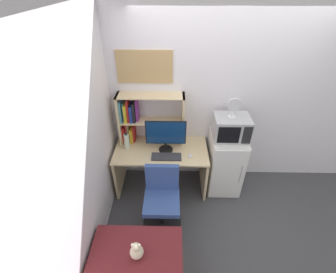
# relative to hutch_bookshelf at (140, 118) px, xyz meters

# --- Properties ---
(wall_back) EXTENTS (6.40, 0.04, 2.60)m
(wall_back) POSITION_rel_hutch_bookshelf_xyz_m (1.59, 0.13, 0.18)
(wall_back) COLOR silver
(wall_back) RESTS_ON ground_plane
(wall_left) EXTENTS (0.04, 4.40, 2.60)m
(wall_left) POSITION_rel_hutch_bookshelf_xyz_m (-0.43, -1.49, 0.18)
(wall_left) COLOR silver
(wall_left) RESTS_ON ground_plane
(desk) EXTENTS (1.33, 0.67, 0.73)m
(desk) POSITION_rel_hutch_bookshelf_xyz_m (0.31, -0.22, -0.61)
(desk) COLOR beige
(desk) RESTS_ON ground_plane
(hutch_bookshelf) EXTENTS (0.92, 0.24, 0.74)m
(hutch_bookshelf) POSITION_rel_hutch_bookshelf_xyz_m (0.00, 0.00, 0.00)
(hutch_bookshelf) COLOR beige
(hutch_bookshelf) RESTS_ON desk
(monitor) EXTENTS (0.55, 0.20, 0.48)m
(monitor) POSITION_rel_hutch_bookshelf_xyz_m (0.37, -0.23, -0.12)
(monitor) COLOR black
(monitor) RESTS_ON desk
(keyboard) EXTENTS (0.41, 0.16, 0.02)m
(keyboard) POSITION_rel_hutch_bookshelf_xyz_m (0.39, -0.40, -0.38)
(keyboard) COLOR #333338
(keyboard) RESTS_ON desk
(computer_mouse) EXTENTS (0.05, 0.09, 0.04)m
(computer_mouse) POSITION_rel_hutch_bookshelf_xyz_m (0.71, -0.38, -0.37)
(computer_mouse) COLOR silver
(computer_mouse) RESTS_ON desk
(water_bottle) EXTENTS (0.07, 0.07, 0.25)m
(water_bottle) POSITION_rel_hutch_bookshelf_xyz_m (-0.18, -0.20, -0.27)
(water_bottle) COLOR silver
(water_bottle) RESTS_ON desk
(mini_fridge) EXTENTS (0.48, 0.57, 0.93)m
(mini_fridge) POSITION_rel_hutch_bookshelf_xyz_m (1.25, -0.19, -0.66)
(mini_fridge) COLOR white
(mini_fridge) RESTS_ON ground_plane
(microwave) EXTENTS (0.47, 0.37, 0.32)m
(microwave) POSITION_rel_hutch_bookshelf_xyz_m (1.25, -0.19, -0.03)
(microwave) COLOR #ADADB2
(microwave) RESTS_ON mini_fridge
(desk_fan) EXTENTS (0.18, 0.11, 0.27)m
(desk_fan) POSITION_rel_hutch_bookshelf_xyz_m (1.24, -0.20, 0.29)
(desk_fan) COLOR silver
(desk_fan) RESTS_ON microwave
(desk_chair) EXTENTS (0.51, 0.51, 0.88)m
(desk_chair) POSITION_rel_hutch_bookshelf_xyz_m (0.34, -0.87, -0.74)
(desk_chair) COLOR black
(desk_chair) RESTS_ON ground_plane
(teddy_bear) EXTENTS (0.14, 0.14, 0.21)m
(teddy_bear) POSITION_rel_hutch_bookshelf_xyz_m (0.12, -1.61, -0.59)
(teddy_bear) COLOR beige
(teddy_bear) RESTS_ON bed
(wall_corkboard) EXTENTS (0.72, 0.02, 0.43)m
(wall_corkboard) POSITION_rel_hutch_bookshelf_xyz_m (0.10, 0.10, 0.69)
(wall_corkboard) COLOR tan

